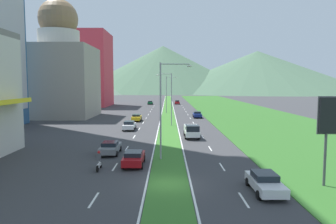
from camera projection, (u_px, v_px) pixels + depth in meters
name	position (u px, v px, depth m)	size (l,w,h in m)	color
ground_plane	(169.00, 184.00, 24.17)	(600.00, 600.00, 0.00)	#38383A
grass_median	(169.00, 113.00, 83.92)	(3.20, 240.00, 0.06)	#387028
grass_verge_right	(244.00, 113.00, 83.89)	(24.00, 240.00, 0.06)	#2D6023
lane_dash_left_2	(94.00, 200.00, 20.93)	(0.16, 2.80, 0.01)	silver
lane_dash_left_3	(115.00, 167.00, 29.27)	(0.16, 2.80, 0.01)	silver
lane_dash_left_4	(127.00, 148.00, 37.61)	(0.16, 2.80, 0.01)	silver
lane_dash_left_5	(135.00, 137.00, 45.94)	(0.16, 2.80, 0.01)	silver
lane_dash_left_6	(140.00, 129.00, 54.28)	(0.16, 2.80, 0.01)	silver
lane_dash_left_7	(144.00, 123.00, 62.61)	(0.16, 2.80, 0.01)	silver
lane_dash_left_8	(147.00, 118.00, 70.95)	(0.16, 2.80, 0.01)	silver
lane_dash_left_9	(149.00, 115.00, 79.28)	(0.16, 2.80, 0.01)	silver
lane_dash_left_10	(151.00, 112.00, 87.62)	(0.16, 2.80, 0.01)	silver
lane_dash_left_11	(152.00, 109.00, 95.95)	(0.16, 2.80, 0.01)	silver
lane_dash_left_12	(154.00, 107.00, 104.29)	(0.16, 2.80, 0.01)	silver
lane_dash_left_13	(155.00, 106.00, 112.63)	(0.16, 2.80, 0.01)	silver
lane_dash_right_2	(244.00, 200.00, 20.92)	(0.16, 2.80, 0.01)	silver
lane_dash_right_3	(223.00, 167.00, 29.25)	(0.16, 2.80, 0.01)	silver
lane_dash_right_4	(211.00, 148.00, 37.59)	(0.16, 2.80, 0.01)	silver
lane_dash_right_5	(203.00, 137.00, 45.92)	(0.16, 2.80, 0.01)	silver
lane_dash_right_6	(198.00, 129.00, 54.26)	(0.16, 2.80, 0.01)	silver
lane_dash_right_7	(194.00, 123.00, 62.59)	(0.16, 2.80, 0.01)	silver
lane_dash_right_8	(191.00, 118.00, 70.93)	(0.16, 2.80, 0.01)	silver
lane_dash_right_9	(189.00, 115.00, 79.27)	(0.16, 2.80, 0.01)	silver
lane_dash_right_10	(187.00, 112.00, 87.60)	(0.16, 2.80, 0.01)	silver
lane_dash_right_11	(185.00, 109.00, 95.94)	(0.16, 2.80, 0.01)	silver
lane_dash_right_12	(184.00, 107.00, 104.27)	(0.16, 2.80, 0.01)	silver
lane_dash_right_13	(183.00, 106.00, 112.61)	(0.16, 2.80, 0.01)	silver
edge_line_median_left	(162.00, 113.00, 83.93)	(0.16, 240.00, 0.01)	silver
edge_line_median_right	(175.00, 113.00, 83.92)	(0.16, 240.00, 0.01)	silver
domed_building	(60.00, 70.00, 73.16)	(15.84, 15.84, 27.62)	#9E9384
midrise_colored	(85.00, 70.00, 109.75)	(17.81, 17.81, 26.02)	#D83847
hill_far_left	(52.00, 79.00, 255.79)	(146.86, 146.86, 23.51)	#516B56
hill_far_center	(164.00, 69.00, 301.27)	(174.03, 174.03, 44.82)	#47664C
hill_far_right	(258.00, 72.00, 288.66)	(194.34, 194.34, 38.58)	#47664C
street_lamp_near	(165.00, 104.00, 31.60)	(3.34, 0.33, 10.03)	#99999E
street_lamp_mid	(170.00, 96.00, 57.45)	(2.90, 0.30, 9.86)	#99999E
street_lamp_far	(168.00, 92.00, 83.26)	(3.01, 0.49, 9.87)	#99999E
car_0	(137.00, 117.00, 65.39)	(1.96, 4.59, 1.49)	yellow
car_1	(134.00, 158.00, 29.80)	(1.99, 4.45, 1.40)	maroon
car_2	(198.00, 114.00, 71.97)	(1.94, 4.26, 1.46)	navy
car_3	(111.00, 147.00, 34.68)	(2.03, 4.49, 1.40)	slate
car_4	(130.00, 125.00, 52.82)	(2.01, 4.60, 1.54)	silver
car_5	(178.00, 102.00, 119.74)	(1.90, 4.08, 1.54)	maroon
car_6	(266.00, 182.00, 22.35)	(1.99, 4.61, 1.42)	silver
car_7	(151.00, 103.00, 119.09)	(1.90, 4.77, 1.35)	#0C5128
pickup_truck_0	(192.00, 131.00, 45.03)	(2.18, 5.40, 2.00)	silver
motorcycle_rider	(100.00, 162.00, 28.13)	(0.36, 2.00, 1.80)	black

